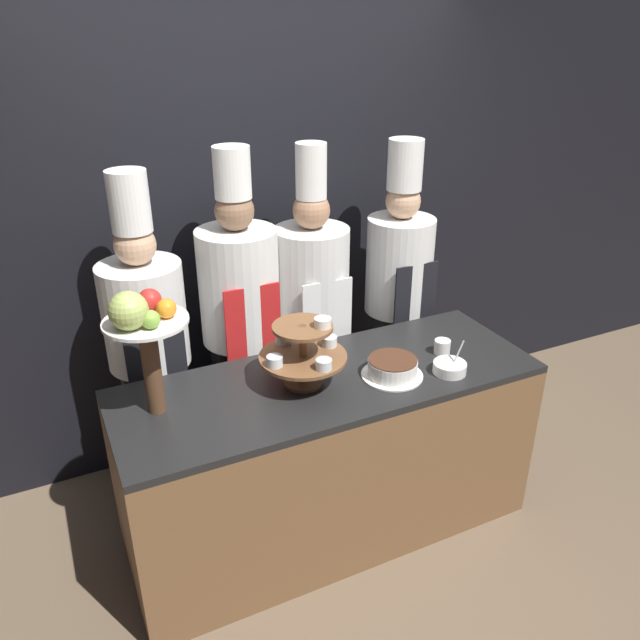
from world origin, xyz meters
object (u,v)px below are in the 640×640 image
at_px(cake_round, 392,368).
at_px(cup_white, 442,347).
at_px(serving_bowl_near, 450,368).
at_px(chef_left, 148,342).
at_px(fruit_pedestal, 141,325).
at_px(chef_right, 398,287).
at_px(chef_center_right, 312,306).
at_px(chef_center_left, 241,315).
at_px(tiered_stand, 304,351).

xyz_separation_m(cake_round, cup_white, (0.33, 0.08, -0.01)).
distance_m(serving_bowl_near, chef_left, 1.45).
height_order(fruit_pedestal, chef_right, chef_right).
bearing_deg(chef_left, chef_right, -0.00).
relative_size(cake_round, chef_right, 0.16).
bearing_deg(chef_right, chef_center_right, -179.99).
relative_size(cake_round, cup_white, 3.62).
xyz_separation_m(cake_round, serving_bowl_near, (0.26, -0.09, -0.02)).
distance_m(cup_white, chef_center_left, 1.02).
distance_m(fruit_pedestal, chef_left, 0.63).
distance_m(tiered_stand, chef_center_left, 0.59).
distance_m(tiered_stand, chef_right, 1.04).
bearing_deg(fruit_pedestal, chef_center_left, 42.72).
bearing_deg(chef_right, cup_white, -102.10).
relative_size(tiered_stand, chef_right, 0.22).
relative_size(serving_bowl_near, chef_center_right, 0.08).
relative_size(fruit_pedestal, cake_round, 2.01).
bearing_deg(tiered_stand, cup_white, -2.78).
height_order(cup_white, serving_bowl_near, serving_bowl_near).
bearing_deg(cake_round, serving_bowl_near, -19.11).
relative_size(chef_center_left, chef_right, 1.02).
bearing_deg(chef_left, tiered_stand, -45.93).
height_order(tiered_stand, cake_round, tiered_stand).
bearing_deg(serving_bowl_near, chef_center_left, 132.98).
relative_size(cup_white, serving_bowl_near, 0.51).
height_order(fruit_pedestal, cake_round, fruit_pedestal).
height_order(cup_white, chef_center_right, chef_center_right).
bearing_deg(tiered_stand, cake_round, -16.52).
height_order(cup_white, chef_center_left, chef_center_left).
xyz_separation_m(tiered_stand, chef_left, (-0.57, 0.58, -0.10)).
bearing_deg(fruit_pedestal, cake_round, -9.44).
bearing_deg(chef_center_right, serving_bowl_near, -67.12).
xyz_separation_m(serving_bowl_near, chef_center_right, (-0.33, 0.79, 0.05)).
xyz_separation_m(chef_center_left, chef_center_right, (0.40, -0.00, -0.03)).
bearing_deg(cake_round, chef_center_right, 96.33).
relative_size(fruit_pedestal, cup_white, 7.27).
bearing_deg(chef_center_left, chef_center_right, -0.00).
bearing_deg(cup_white, chef_center_left, 142.69).
distance_m(chef_left, chef_right, 1.42).
height_order(chef_left, chef_center_right, chef_center_right).
bearing_deg(serving_bowl_near, chef_right, 75.01).
xyz_separation_m(fruit_pedestal, chef_center_left, (0.57, 0.53, -0.30)).
xyz_separation_m(tiered_stand, chef_center_right, (0.31, 0.58, -0.09)).
relative_size(chef_left, chef_center_left, 0.97).
xyz_separation_m(cake_round, chef_left, (-0.96, 0.70, 0.02)).
height_order(cake_round, chef_left, chef_left).
height_order(tiered_stand, chef_left, chef_left).
distance_m(cake_round, chef_center_left, 0.85).
bearing_deg(chef_right, cake_round, -123.66).
height_order(cake_round, chef_right, chef_right).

